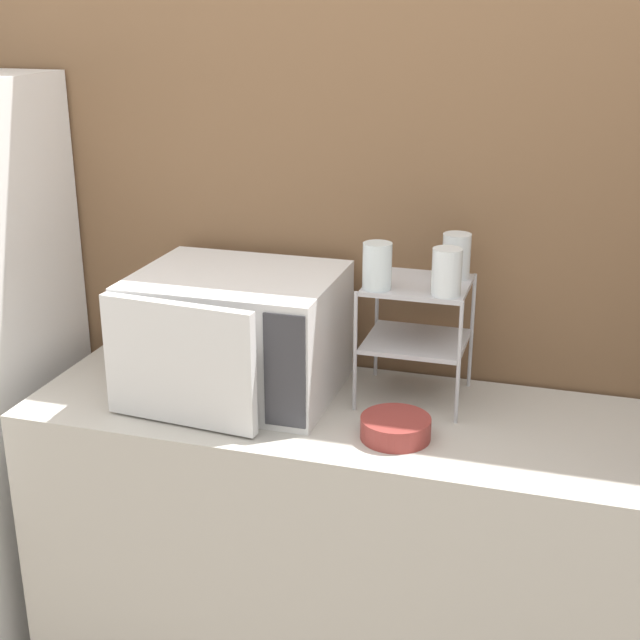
% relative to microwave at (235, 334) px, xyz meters
% --- Properties ---
extents(wall_back, '(8.00, 0.06, 2.60)m').
position_rel_microwave_xyz_m(wall_back, '(0.33, 0.30, 0.24)').
color(wall_back, brown).
rests_on(wall_back, ground_plane).
extents(counter, '(1.70, 0.57, 0.90)m').
position_rel_microwave_xyz_m(counter, '(0.33, -0.03, -0.61)').
color(counter, '#B7B2A8').
rests_on(counter, ground_plane).
extents(microwave, '(0.52, 0.49, 0.33)m').
position_rel_microwave_xyz_m(microwave, '(0.00, 0.00, 0.00)').
color(microwave, silver).
rests_on(microwave, counter).
extents(dish_rack, '(0.27, 0.24, 0.32)m').
position_rel_microwave_xyz_m(dish_rack, '(0.47, 0.10, 0.07)').
color(dish_rack, '#B2B2B7').
rests_on(dish_rack, counter).
extents(glass_front_left, '(0.07, 0.07, 0.12)m').
position_rel_microwave_xyz_m(glass_front_left, '(0.37, 0.02, 0.21)').
color(glass_front_left, silver).
rests_on(glass_front_left, dish_rack).
extents(glass_back_right, '(0.07, 0.07, 0.12)m').
position_rel_microwave_xyz_m(glass_back_right, '(0.55, 0.17, 0.21)').
color(glass_back_right, silver).
rests_on(glass_back_right, dish_rack).
extents(glass_front_right, '(0.07, 0.07, 0.12)m').
position_rel_microwave_xyz_m(glass_front_right, '(0.55, 0.02, 0.21)').
color(glass_front_right, silver).
rests_on(glass_front_right, dish_rack).
extents(bowl, '(0.17, 0.17, 0.05)m').
position_rel_microwave_xyz_m(bowl, '(0.47, -0.15, -0.14)').
color(bowl, maroon).
rests_on(bowl, counter).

